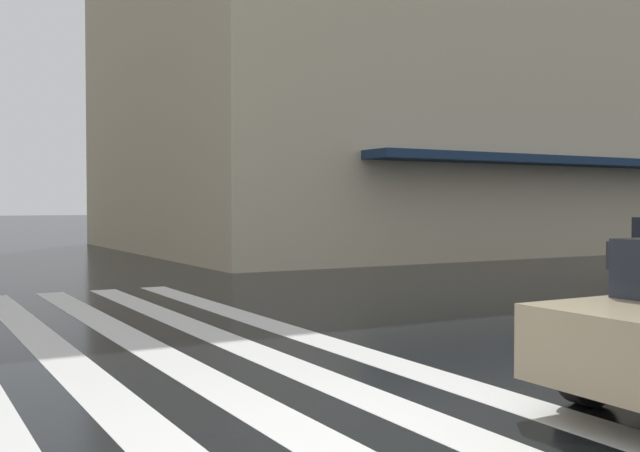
{
  "coord_description": "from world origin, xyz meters",
  "views": [
    {
      "loc": [
        -4.62,
        2.73,
        1.71
      ],
      "look_at": [
        7.56,
        -4.17,
        1.29
      ],
      "focal_mm": 42.75,
      "sensor_mm": 36.0,
      "label": 1
    }
  ],
  "objects": [
    {
      "name": "zebra_crossing",
      "position": [
        4.0,
        1.6,
        0.0
      ],
      "size": [
        13.0,
        7.5,
        0.01
      ],
      "color": "silver",
      "rests_on": "ground_plane"
    },
    {
      "name": "ground_plane",
      "position": [
        0.0,
        0.0,
        0.0
      ],
      "size": [
        220.0,
        220.0,
        0.0
      ],
      "primitive_type": "plane",
      "color": "black"
    }
  ]
}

